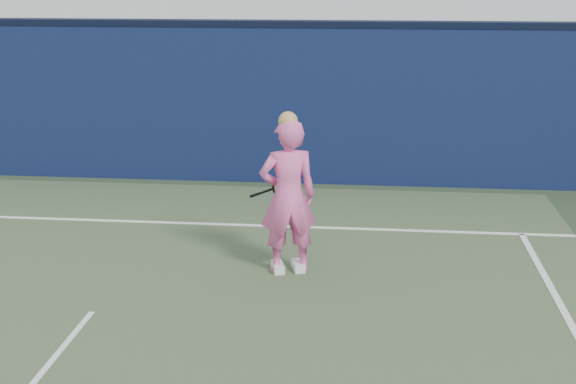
# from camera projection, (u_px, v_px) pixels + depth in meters

# --- Properties ---
(ground) EXTENTS (80.00, 80.00, 0.00)m
(ground) POSITION_uv_depth(u_px,v_px,m) (54.00, 359.00, 7.22)
(ground) COLOR #2F4128
(ground) RESTS_ON ground
(backstop_wall) EXTENTS (24.00, 0.40, 2.50)m
(backstop_wall) POSITION_uv_depth(u_px,v_px,m) (201.00, 104.00, 13.11)
(backstop_wall) COLOR #0E193E
(backstop_wall) RESTS_ON ground
(wall_cap) EXTENTS (24.00, 0.42, 0.10)m
(wall_cap) POSITION_uv_depth(u_px,v_px,m) (199.00, 23.00, 12.76)
(wall_cap) COLOR black
(wall_cap) RESTS_ON backstop_wall
(player) EXTENTS (0.75, 0.60, 1.87)m
(player) POSITION_uv_depth(u_px,v_px,m) (288.00, 196.00, 9.07)
(player) COLOR pink
(player) RESTS_ON ground
(racket) EXTENTS (0.52, 0.23, 0.29)m
(racket) POSITION_uv_depth(u_px,v_px,m) (281.00, 187.00, 9.50)
(racket) COLOR black
(racket) RESTS_ON ground
(court_lines) EXTENTS (11.00, 12.04, 0.01)m
(court_lines) POSITION_uv_depth(u_px,v_px,m) (40.00, 375.00, 6.90)
(court_lines) COLOR white
(court_lines) RESTS_ON court_surface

